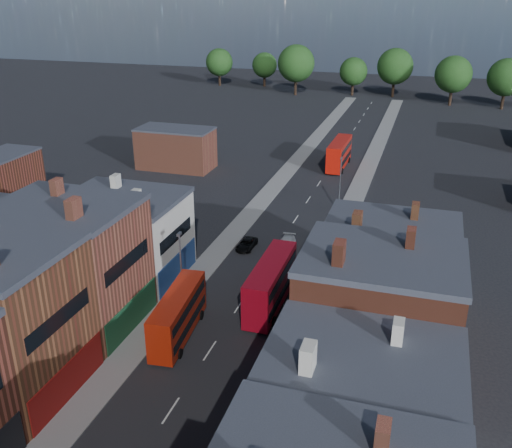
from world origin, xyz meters
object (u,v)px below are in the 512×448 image
Objects in this scene: car_2 at (247,244)px; ped_3 at (266,418)px; bus_0 at (178,314)px; bus_2 at (339,153)px; bus_1 at (271,283)px; car_3 at (286,245)px.

car_2 is 2.09× the size of ped_3.
bus_0 is 0.91× the size of bus_2.
bus_1 reaches higher than car_2.
bus_2 reaches higher than car_2.
ped_3 is (5.94, -65.56, -1.49)m from bus_2.
bus_0 is at bearing -94.20° from bus_2.
bus_0 reaches higher than ped_3.
ped_3 is at bearing -82.63° from car_3.
bus_1 is at bearing 26.07° from ped_3.
bus_0 is at bearing 61.52° from ped_3.
bus_1 is 2.40× the size of car_3.
bus_0 is at bearing -89.37° from car_2.
ped_3 is (6.24, -29.93, 0.41)m from car_3.
bus_0 is 10.03m from bus_1.
car_3 is (4.70, 20.87, -1.64)m from bus_0.
bus_2 is 65.84m from ped_3.
ped_3 is (10.96, -28.82, 0.52)m from car_2.
ped_3 is at bearing -83.96° from bus_2.
bus_0 reaches higher than car_2.
car_2 is at bearing 31.93° from ped_3.
bus_1 is 1.00× the size of bus_2.
car_3 is 2.39× the size of ped_3.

